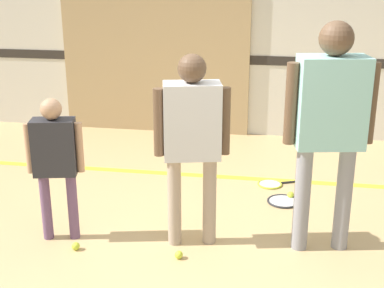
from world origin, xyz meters
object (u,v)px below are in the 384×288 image
Objects in this scene: person_student_left at (55,154)px; tennis_ball_stray_left at (76,246)px; tennis_ball_by_spare_racket at (291,195)px; racket_spare_on_floor at (284,201)px; racket_second_spare at (272,184)px; person_student_right at (330,115)px; tennis_ball_near_instructor at (179,255)px; person_instructor at (192,131)px.

tennis_ball_stray_left is at bearing -55.08° from person_student_left.
tennis_ball_by_spare_racket and tennis_ball_stray_left have the same top height.
racket_second_spare is at bearing 62.01° from racket_spare_on_floor.
person_student_left is 18.54× the size of tennis_ball_by_spare_racket.
person_student_right is 1.48m from tennis_ball_by_spare_racket.
person_student_right reaches higher than tennis_ball_by_spare_racket.
person_student_left is 18.54× the size of tennis_ball_stray_left.
tennis_ball_near_instructor reaches higher than racket_second_spare.
tennis_ball_by_spare_racket is 2.19m from tennis_ball_stray_left.
tennis_ball_stray_left reaches higher than racket_second_spare.
tennis_ball_by_spare_racket is 1.00× the size of tennis_ball_stray_left.
tennis_ball_near_instructor is 1.00× the size of tennis_ball_by_spare_racket.
tennis_ball_stray_left is at bearing -142.49° from tennis_ball_by_spare_racket.
racket_spare_on_floor is 7.49× the size of tennis_ball_by_spare_racket.
person_student_left reaches higher than tennis_ball_by_spare_racket.
tennis_ball_by_spare_racket is (0.82, 1.05, -0.95)m from person_instructor.
person_student_left reaches higher than tennis_ball_stray_left.
person_student_right reaches higher than racket_second_spare.
tennis_ball_by_spare_racket reaches higher than racket_spare_on_floor.
tennis_ball_by_spare_racket is at bearing -87.77° from person_student_right.
person_student_right is 27.88× the size of tennis_ball_stray_left.
tennis_ball_stray_left reaches higher than racket_spare_on_floor.
person_instructor is at bearing 17.33° from tennis_ball_stray_left.
racket_spare_on_floor is 1.01× the size of racket_second_spare.
person_instructor is at bearing -128.10° from tennis_ball_by_spare_racket.
person_student_left is at bearing 137.54° from tennis_ball_stray_left.
person_instructor is 0.99m from tennis_ball_near_instructor.
racket_spare_on_floor is (0.76, 0.95, -0.97)m from person_instructor.
tennis_ball_by_spare_racket is (0.88, 1.33, 0.00)m from tennis_ball_near_instructor.
tennis_ball_near_instructor and tennis_ball_stray_left have the same top height.
racket_spare_on_floor is 0.43m from racket_second_spare.
racket_spare_on_floor is at bearing 56.15° from tennis_ball_near_instructor.
racket_second_spare is at bearing 51.74° from person_instructor.
person_instructor is 24.04× the size of tennis_ball_stray_left.
person_student_right is 1.75m from racket_second_spare.
person_student_right is 3.78× the size of racket_second_spare.
person_instructor is 1.56m from racket_spare_on_floor.
racket_spare_on_floor is 1.48m from tennis_ball_near_instructor.
racket_spare_on_floor is 7.49× the size of tennis_ball_stray_left.
person_instructor reaches higher than tennis_ball_near_instructor.
person_student_left is 2.28m from racket_spare_on_floor.
racket_second_spare is 7.38× the size of tennis_ball_stray_left.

